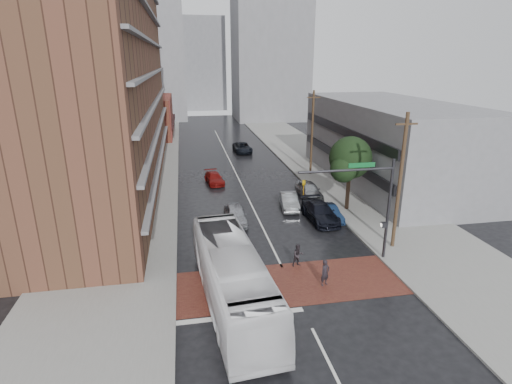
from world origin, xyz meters
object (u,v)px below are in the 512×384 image
pedestrian_a (325,273)px  pedestrian_b (298,255)px  suv_travel (242,147)px  car_parked_far (309,190)px  car_parked_mid (320,212)px  car_parked_near (329,213)px  car_travel_a (235,215)px  car_travel_b (289,201)px  transit_bus (233,277)px  car_travel_c (214,178)px

pedestrian_a → pedestrian_b: pedestrian_a is taller
suv_travel → car_parked_far: (3.58, -21.76, 0.07)m
car_parked_mid → car_parked_far: bearing=78.9°
suv_travel → car_parked_far: bearing=-82.5°
suv_travel → car_parked_near: bearing=-84.6°
car_travel_a → car_parked_mid: 7.32m
suv_travel → car_parked_mid: 27.89m
pedestrian_b → car_travel_b: bearing=68.2°
pedestrian_b → transit_bus: bearing=-153.9°
transit_bus → pedestrian_a: size_ratio=7.26×
car_travel_a → car_travel_c: (-0.85, 11.85, -0.14)m
car_travel_a → car_parked_far: car_parked_far is taller
pedestrian_b → car_travel_c: size_ratio=0.38×
car_parked_near → car_parked_far: (0.06, 6.00, 0.15)m
car_travel_b → car_parked_far: car_parked_far is taller
pedestrian_a → car_parked_mid: (3.14, 10.07, -0.09)m
car_travel_c → car_parked_near: 15.44m
transit_bus → car_travel_c: size_ratio=2.97×
car_travel_c → car_parked_far: size_ratio=0.90×
car_parked_near → transit_bus: bearing=-134.8°
transit_bus → pedestrian_b: size_ratio=7.87×
pedestrian_a → car_parked_far: bearing=51.4°
pedestrian_a → car_travel_a: pedestrian_a is taller
pedestrian_b → car_parked_near: pedestrian_b is taller
pedestrian_b → car_parked_mid: 8.50m
car_travel_c → car_parked_far: bearing=-43.6°
pedestrian_b → car_travel_b: (2.23, 10.80, -0.08)m
car_travel_b → car_travel_a: bearing=-146.9°
pedestrian_a → car_parked_mid: 10.55m
transit_bus → car_parked_near: size_ratio=3.18×
car_travel_c → car_parked_mid: 14.97m
car_travel_a → car_parked_mid: bearing=-4.9°
pedestrian_b → car_travel_c: 20.41m
pedestrian_a → car_parked_mid: size_ratio=0.32×
car_travel_a → suv_travel: size_ratio=0.85×
car_travel_c → transit_bus: bearing=-99.6°
car_travel_b → car_parked_far: size_ratio=0.93×
car_travel_a → car_parked_near: car_travel_a is taller
pedestrian_a → car_parked_near: bearing=44.0°
car_travel_a → car_parked_near: 8.14m
car_travel_b → suv_travel: 24.41m
pedestrian_a → car_travel_a: (-4.15, 10.80, -0.11)m
car_parked_near → car_parked_mid: bearing=176.9°
car_travel_a → pedestrian_b: bearing=-68.0°
pedestrian_a → pedestrian_b: (-0.97, 2.63, -0.07)m
pedestrian_b → car_parked_near: 8.93m
transit_bus → car_travel_a: size_ratio=2.83×
transit_bus → car_parked_mid: transit_bus is taller
car_travel_c → suv_travel: 16.14m
suv_travel → car_parked_far: 22.06m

